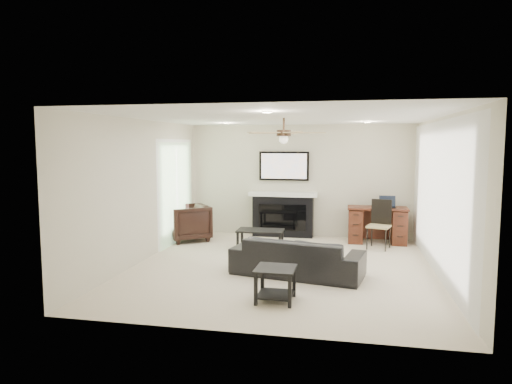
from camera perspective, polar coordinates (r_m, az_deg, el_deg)
room_shell at (r=7.59m, az=4.83°, el=3.08°), size 5.50×5.54×2.52m
sofa at (r=7.30m, az=5.17°, el=-8.05°), size 2.17×1.18×0.60m
armchair at (r=9.93m, az=-8.55°, el=-3.81°), size 1.18×1.18×0.78m
coffee_table at (r=8.99m, az=0.55°, el=-5.99°), size 0.91×0.52×0.40m
end_table_near at (r=6.14m, az=2.46°, el=-11.46°), size 0.53×0.53×0.45m
end_table_left at (r=9.22m, az=-14.00°, el=-5.72°), size 0.64×0.64×0.45m
fireplace_unit at (r=10.19m, az=3.40°, el=-0.28°), size 1.52×0.34×1.91m
desk at (r=9.91m, az=14.89°, el=-4.01°), size 1.22×0.56×0.76m
desk_chair at (r=9.35m, az=15.10°, el=-3.96°), size 0.53×0.54×0.97m
laptop at (r=9.83m, az=16.13°, el=-1.21°), size 0.33×0.24×0.23m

